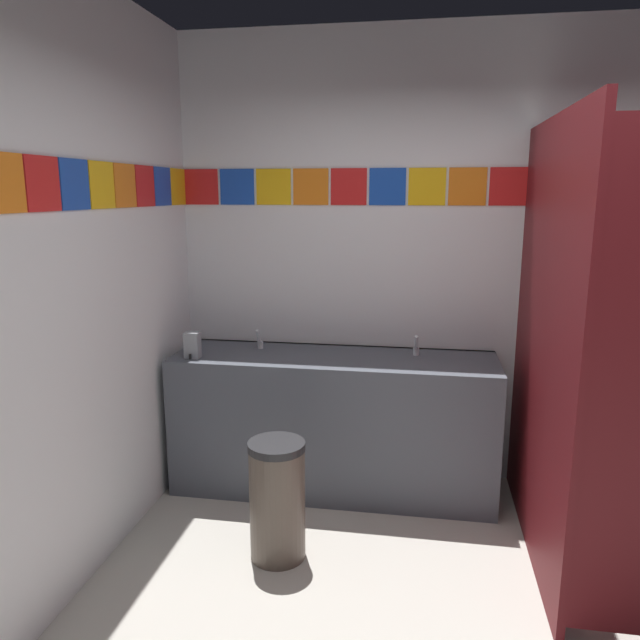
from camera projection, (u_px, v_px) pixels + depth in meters
wall_back at (463, 262)px, 3.82m from camera, size 3.65×0.09×2.87m
wall_side at (7, 304)px, 2.37m from camera, size 0.09×3.56×2.87m
vanity_counter at (334, 421)px, 3.83m from camera, size 2.00×0.60×0.87m
faucet_left at (260, 341)px, 3.90m from camera, size 0.04×0.10×0.14m
faucet_right at (416, 348)px, 3.74m from camera, size 0.04×0.10×0.14m
soap_dispenser at (192, 345)px, 3.69m from camera, size 0.09×0.09×0.16m
stall_divider at (591, 359)px, 2.77m from camera, size 0.92×1.54×2.24m
toilet at (618, 466)px, 3.52m from camera, size 0.39×0.49×0.74m
trash_bin at (277, 500)px, 3.11m from camera, size 0.29×0.29×0.63m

